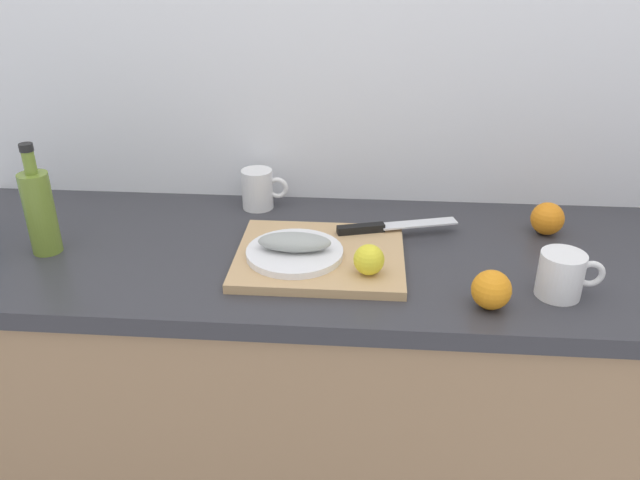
# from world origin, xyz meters

# --- Properties ---
(back_wall) EXTENTS (3.20, 0.05, 2.50)m
(back_wall) POSITION_xyz_m (0.00, 0.33, 1.25)
(back_wall) COLOR white
(back_wall) RESTS_ON ground_plane
(kitchen_counter) EXTENTS (2.00, 0.60, 0.90)m
(kitchen_counter) POSITION_xyz_m (0.00, 0.00, 0.45)
(kitchen_counter) COLOR #9E7A56
(kitchen_counter) RESTS_ON ground_plane
(cutting_board) EXTENTS (0.36, 0.31, 0.02)m
(cutting_board) POSITION_xyz_m (-0.09, -0.05, 0.91)
(cutting_board) COLOR tan
(cutting_board) RESTS_ON kitchen_counter
(white_plate) EXTENTS (0.21, 0.21, 0.01)m
(white_plate) POSITION_xyz_m (-0.14, -0.07, 0.93)
(white_plate) COLOR white
(white_plate) RESTS_ON cutting_board
(fish_fillet) EXTENTS (0.16, 0.07, 0.04)m
(fish_fillet) POSITION_xyz_m (-0.14, -0.07, 0.95)
(fish_fillet) COLOR #999E99
(fish_fillet) RESTS_ON white_plate
(chef_knife) EXTENTS (0.29, 0.10, 0.02)m
(chef_knife) POSITION_xyz_m (0.05, 0.07, 0.93)
(chef_knife) COLOR silver
(chef_knife) RESTS_ON cutting_board
(lemon_0) EXTENTS (0.06, 0.06, 0.06)m
(lemon_0) POSITION_xyz_m (0.02, -0.13, 0.95)
(lemon_0) COLOR yellow
(lemon_0) RESTS_ON cutting_board
(olive_oil_bottle) EXTENTS (0.06, 0.06, 0.25)m
(olive_oil_bottle) POSITION_xyz_m (-0.69, -0.05, 1.00)
(olive_oil_bottle) COLOR olive
(olive_oil_bottle) RESTS_ON kitchen_counter
(coffee_mug_0) EXTENTS (0.13, 0.09, 0.09)m
(coffee_mug_0) POSITION_xyz_m (0.39, -0.15, 0.95)
(coffee_mug_0) COLOR white
(coffee_mug_0) RESTS_ON kitchen_counter
(coffee_mug_1) EXTENTS (0.12, 0.08, 0.10)m
(coffee_mug_1) POSITION_xyz_m (-0.26, 0.23, 0.95)
(coffee_mug_1) COLOR white
(coffee_mug_1) RESTS_ON kitchen_counter
(orange_0) EXTENTS (0.08, 0.08, 0.08)m
(orange_0) POSITION_xyz_m (0.25, -0.21, 0.94)
(orange_0) COLOR orange
(orange_0) RESTS_ON kitchen_counter
(orange_1) EXTENTS (0.08, 0.08, 0.08)m
(orange_1) POSITION_xyz_m (0.43, 0.13, 0.94)
(orange_1) COLOR orange
(orange_1) RESTS_ON kitchen_counter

